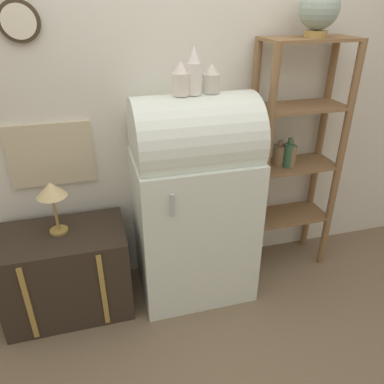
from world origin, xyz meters
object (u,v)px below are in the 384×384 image
Objects in this scene: suitcase_trunk at (68,272)px; globe at (319,9)px; vase_left at (181,79)px; vase_right at (211,79)px; refrigerator at (194,199)px; vase_center at (194,72)px; desk_lamp at (52,193)px.

globe reaches higher than suitcase_trunk.
vase_left reaches higher than vase_right.
refrigerator is 0.95m from suitcase_trunk.
vase_left is 0.08m from vase_center.
refrigerator is 8.68× the size of vase_right.
refrigerator is at bearing -174.37° from globe.
refrigerator is 0.77m from vase_left.
desk_lamp is at bearing 177.70° from refrigerator.
vase_right is at bearing 0.14° from suitcase_trunk.
suitcase_trunk is at bearing 179.02° from vase_center.
refrigerator reaches higher than desk_lamp.
refrigerator is 4.10× the size of desk_lamp.
vase_left is (-0.08, -0.01, 0.77)m from refrigerator.
refrigerator is 1.79× the size of suitcase_trunk.
globe reaches higher than vase_left.
refrigerator is at bearing -176.33° from vase_right.
vase_center is 1.63× the size of vase_right.
vase_center is at bearing -3.02° from desk_lamp.
vase_center is (-0.01, -0.01, 0.80)m from refrigerator.
suitcase_trunk is (-0.85, 0.00, -0.42)m from refrigerator.
refrigerator is 7.49× the size of vase_left.
globe is 1.72× the size of vase_right.
globe is at bearing 5.63° from refrigerator.
refrigerator reaches higher than suitcase_trunk.
suitcase_trunk is 4.19× the size of vase_left.
vase_right is (-0.67, -0.07, -0.35)m from globe.
desk_lamp is (-0.78, 0.05, -0.62)m from vase_left.
vase_center is 0.12m from vase_right.
vase_center is at bearing -0.98° from suitcase_trunk.
vase_center is at bearing -173.66° from globe.
desk_lamp is at bearing 176.65° from vase_left.
desk_lamp is (-1.63, -0.04, -0.95)m from globe.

